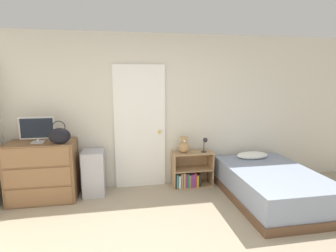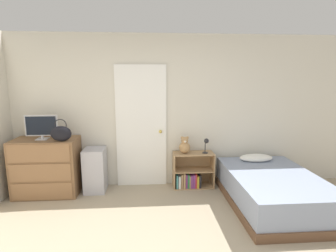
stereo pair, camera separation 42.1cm
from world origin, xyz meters
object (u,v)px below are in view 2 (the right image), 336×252
object	(u,v)px
teddy_bear	(185,146)
bookshelf	(191,174)
storage_bin	(95,170)
tv	(41,127)
desk_lamp	(206,143)
dresser	(47,167)
bed	(272,189)
handbag	(61,133)

from	to	relation	value
teddy_bear	bookshelf	bearing A→B (deg)	-1.23
storage_bin	tv	bearing A→B (deg)	-173.69
bookshelf	desk_lamp	bearing A→B (deg)	-9.01
tv	desk_lamp	xyz separation A→B (m)	(2.59, 0.09, -0.33)
teddy_bear	tv	bearing A→B (deg)	-176.69
tv	desk_lamp	bearing A→B (deg)	1.97
dresser	teddy_bear	xyz separation A→B (m)	(2.21, 0.11, 0.27)
dresser	bed	bearing A→B (deg)	-10.32
dresser	teddy_bear	world-z (taller)	dresser
bookshelf	storage_bin	bearing A→B (deg)	-178.45
bookshelf	bed	world-z (taller)	bookshelf
tv	bookshelf	bearing A→B (deg)	3.09
dresser	bed	world-z (taller)	dresser
bookshelf	tv	bearing A→B (deg)	-176.91
storage_bin	bed	size ratio (longest dim) A/B	0.39
dresser	handbag	bearing A→B (deg)	-28.51
teddy_bear	storage_bin	bearing A→B (deg)	-178.24
desk_lamp	bed	bearing A→B (deg)	-39.47
teddy_bear	desk_lamp	size ratio (longest dim) A/B	1.13
dresser	teddy_bear	distance (m)	2.23
storage_bin	teddy_bear	xyz separation A→B (m)	(1.48, 0.05, 0.37)
bookshelf	teddy_bear	world-z (taller)	teddy_bear
dresser	handbag	xyz separation A→B (m)	(0.31, -0.17, 0.57)
tv	dresser	bearing A→B (deg)	29.43
dresser	bed	distance (m)	3.47
handbag	teddy_bear	world-z (taller)	handbag
handbag	teddy_bear	xyz separation A→B (m)	(1.90, 0.28, -0.31)
tv	storage_bin	xyz separation A→B (m)	(0.76, 0.08, -0.75)
tv	handbag	xyz separation A→B (m)	(0.34, -0.15, -0.08)
bed	teddy_bear	bearing A→B (deg)	148.45
tv	teddy_bear	bearing A→B (deg)	3.31
tv	desk_lamp	world-z (taller)	tv
dresser	teddy_bear	bearing A→B (deg)	2.98
handbag	desk_lamp	world-z (taller)	handbag
dresser	handbag	distance (m)	0.68
bookshelf	handbag	bearing A→B (deg)	-172.05
dresser	desk_lamp	world-z (taller)	dresser
teddy_bear	bed	distance (m)	1.49
handbag	storage_bin	distance (m)	0.83
tv	storage_bin	world-z (taller)	tv
bookshelf	bed	xyz separation A→B (m)	(1.08, -0.73, 0.01)
dresser	bed	size ratio (longest dim) A/B	0.54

